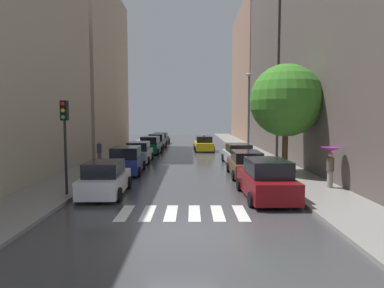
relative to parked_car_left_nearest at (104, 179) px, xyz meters
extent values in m
cube|color=#3C3C3F|center=(3.76, 18.89, -0.78)|extent=(28.00, 72.00, 0.04)
cube|color=gray|center=(-2.74, 18.89, -0.69)|extent=(3.00, 72.00, 0.15)
cube|color=gray|center=(10.26, 18.89, -0.69)|extent=(3.00, 72.00, 0.15)
cube|color=silver|center=(1.51, -3.01, -0.76)|extent=(0.45, 2.20, 0.01)
cube|color=silver|center=(2.41, -3.01, -0.76)|extent=(0.45, 2.20, 0.01)
cube|color=silver|center=(3.31, -3.01, -0.76)|extent=(0.45, 2.20, 0.01)
cube|color=silver|center=(4.21, -3.01, -0.76)|extent=(0.45, 2.20, 0.01)
cube|color=silver|center=(5.11, -3.01, -0.76)|extent=(0.45, 2.20, 0.01)
cube|color=silver|center=(6.01, -3.01, -0.76)|extent=(0.45, 2.20, 0.01)
cube|color=#B2A38C|center=(-7.24, 21.04, 7.93)|extent=(6.00, 15.59, 17.39)
cube|color=#564C47|center=(14.76, 21.96, 12.13)|extent=(6.00, 14.13, 25.79)
cube|color=#8C6B56|center=(14.76, 39.59, 9.73)|extent=(6.00, 20.09, 20.98)
cube|color=silver|center=(0.00, 0.06, -0.19)|extent=(1.86, 4.16, 0.80)
cube|color=black|center=(0.00, -0.15, 0.54)|extent=(1.60, 2.30, 0.66)
cylinder|color=black|center=(-0.91, 1.39, -0.44)|extent=(0.24, 0.65, 0.64)
cylinder|color=black|center=(0.85, 1.43, -0.44)|extent=(0.24, 0.65, 0.64)
cylinder|color=black|center=(-0.85, -1.32, -0.44)|extent=(0.24, 0.65, 0.64)
cylinder|color=black|center=(0.91, -1.28, -0.44)|extent=(0.24, 0.65, 0.64)
cube|color=navy|center=(-0.19, 6.27, -0.15)|extent=(2.10, 4.46, 0.88)
cube|color=black|center=(-0.18, 6.05, 0.65)|extent=(1.79, 2.48, 0.72)
cylinder|color=black|center=(-1.21, 7.68, -0.44)|extent=(0.25, 0.65, 0.64)
cylinder|color=black|center=(0.72, 7.76, -0.44)|extent=(0.25, 0.65, 0.64)
cylinder|color=black|center=(-1.09, 4.79, -0.44)|extent=(0.25, 0.65, 0.64)
cylinder|color=black|center=(0.84, 4.86, -0.44)|extent=(0.25, 0.65, 0.64)
cube|color=#B2B7BF|center=(-0.22, 11.63, -0.17)|extent=(1.86, 4.35, 0.83)
cube|color=black|center=(-0.21, 11.42, 0.58)|extent=(1.62, 2.40, 0.68)
cylinder|color=black|center=(-1.14, 13.05, -0.44)|extent=(0.23, 0.64, 0.64)
cylinder|color=black|center=(0.67, 13.07, -0.44)|extent=(0.23, 0.64, 0.64)
cylinder|color=black|center=(-1.11, 10.19, -0.44)|extent=(0.23, 0.64, 0.64)
cylinder|color=black|center=(0.71, 10.21, -0.44)|extent=(0.23, 0.64, 0.64)
cube|color=#0C4C2D|center=(-0.05, 18.01, -0.15)|extent=(1.99, 4.22, 0.87)
cube|color=black|center=(-0.06, 17.81, 0.63)|extent=(1.69, 2.35, 0.71)
cylinder|color=black|center=(-0.91, 19.42, -0.44)|extent=(0.25, 0.65, 0.64)
cylinder|color=black|center=(0.91, 19.35, -0.44)|extent=(0.25, 0.65, 0.64)
cylinder|color=black|center=(-1.02, 16.68, -0.44)|extent=(0.25, 0.65, 0.64)
cylinder|color=black|center=(0.80, 16.61, -0.44)|extent=(0.25, 0.65, 0.64)
cube|color=brown|center=(-0.04, 23.90, -0.17)|extent=(1.92, 4.39, 0.84)
cube|color=black|center=(-0.04, 23.68, 0.60)|extent=(1.66, 2.43, 0.69)
cylinder|color=black|center=(-0.91, 25.35, -0.44)|extent=(0.23, 0.64, 0.64)
cylinder|color=black|center=(0.91, 25.31, -0.44)|extent=(0.23, 0.64, 0.64)
cylinder|color=black|center=(-0.98, 22.49, -0.44)|extent=(0.23, 0.64, 0.64)
cylinder|color=black|center=(0.84, 22.44, -0.44)|extent=(0.23, 0.64, 0.64)
cube|color=black|center=(-0.14, 30.67, -0.21)|extent=(2.04, 4.46, 0.76)
cube|color=black|center=(-0.15, 30.45, 0.48)|extent=(1.73, 2.48, 0.62)
cylinder|color=black|center=(-0.99, 32.16, -0.44)|extent=(0.25, 0.65, 0.64)
cylinder|color=black|center=(0.85, 32.07, -0.44)|extent=(0.25, 0.65, 0.64)
cylinder|color=black|center=(-1.12, 29.27, -0.44)|extent=(0.25, 0.65, 0.64)
cylinder|color=black|center=(0.72, 29.18, -0.44)|extent=(0.25, 0.65, 0.64)
cube|color=maroon|center=(7.50, -0.56, -0.14)|extent=(2.04, 4.71, 0.90)
cube|color=black|center=(7.51, -0.79, 0.68)|extent=(1.76, 2.61, 0.73)
cylinder|color=black|center=(6.50, 0.96, -0.44)|extent=(0.23, 0.64, 0.64)
cylinder|color=black|center=(8.44, 1.00, -0.44)|extent=(0.23, 0.64, 0.64)
cylinder|color=black|center=(6.57, -2.12, -0.44)|extent=(0.23, 0.64, 0.64)
cylinder|color=black|center=(8.50, -2.08, -0.44)|extent=(0.23, 0.64, 0.64)
cube|color=brown|center=(7.49, 5.16, -0.20)|extent=(1.86, 4.74, 0.78)
cube|color=black|center=(7.49, 4.93, 0.51)|extent=(1.64, 2.61, 0.64)
cylinder|color=black|center=(6.57, 6.73, -0.44)|extent=(0.22, 0.64, 0.64)
cylinder|color=black|center=(8.42, 6.73, -0.44)|extent=(0.22, 0.64, 0.64)
cylinder|color=black|center=(6.56, 3.60, -0.44)|extent=(0.22, 0.64, 0.64)
cylinder|color=black|center=(8.41, 3.60, -0.44)|extent=(0.22, 0.64, 0.64)
cube|color=#B2B7BF|center=(7.74, 10.66, -0.20)|extent=(2.12, 4.79, 0.78)
cube|color=black|center=(7.75, 10.43, 0.52)|extent=(1.80, 2.66, 0.64)
cylinder|color=black|center=(6.72, 12.17, -0.44)|extent=(0.25, 0.65, 0.64)
cylinder|color=black|center=(8.63, 12.25, -0.44)|extent=(0.25, 0.65, 0.64)
cylinder|color=black|center=(6.85, 9.07, -0.44)|extent=(0.25, 0.65, 0.64)
cylinder|color=black|center=(8.77, 9.15, -0.44)|extent=(0.25, 0.65, 0.64)
cube|color=yellow|center=(5.39, 20.74, -0.19)|extent=(2.03, 4.61, 0.80)
cube|color=black|center=(5.40, 20.51, 0.54)|extent=(1.72, 2.56, 0.65)
cube|color=#F2EDCC|center=(5.40, 20.51, 0.95)|extent=(0.21, 0.37, 0.18)
cylinder|color=black|center=(4.40, 22.20, -0.44)|extent=(0.24, 0.65, 0.64)
cylinder|color=black|center=(6.25, 22.27, -0.44)|extent=(0.24, 0.65, 0.64)
cylinder|color=black|center=(4.52, 19.20, -0.44)|extent=(0.24, 0.65, 0.64)
cylinder|color=black|center=(6.37, 19.27, -0.44)|extent=(0.24, 0.65, 0.64)
cylinder|color=gray|center=(11.08, 1.02, -0.19)|extent=(0.28, 0.28, 0.85)
cylinder|color=brown|center=(11.08, 1.02, 0.57)|extent=(0.36, 0.36, 0.67)
sphere|color=tan|center=(11.08, 1.02, 1.04)|extent=(0.27, 0.27, 0.27)
cone|color=#8C1E8C|center=(11.08, 1.02, 1.33)|extent=(1.00, 1.00, 0.20)
cylinder|color=#333338|center=(11.08, 1.02, 0.95)|extent=(0.02, 0.02, 0.76)
cylinder|color=brown|center=(-2.90, 9.63, -0.19)|extent=(0.28, 0.28, 0.85)
cylinder|color=navy|center=(-2.90, 9.63, 0.58)|extent=(0.36, 0.36, 0.68)
sphere|color=tan|center=(-2.90, 9.63, 1.05)|extent=(0.27, 0.27, 0.27)
cylinder|color=#513823|center=(10.03, 5.54, 0.71)|extent=(0.36, 0.36, 2.65)
sphere|color=#3A7C25|center=(10.03, 5.54, 3.97)|extent=(4.55, 4.55, 4.55)
cylinder|color=black|center=(-1.69, -0.40, 1.09)|extent=(0.12, 0.12, 3.40)
cube|color=black|center=(-1.69, -0.40, 3.24)|extent=(0.30, 0.30, 0.90)
sphere|color=red|center=(-1.69, -0.58, 3.54)|extent=(0.18, 0.18, 0.18)
sphere|color=#F2A519|center=(-1.69, -0.58, 3.24)|extent=(0.18, 0.18, 0.18)
sphere|color=green|center=(-1.69, -0.58, 2.94)|extent=(0.18, 0.18, 0.18)
cylinder|color=#595B60|center=(9.31, 15.32, 3.01)|extent=(0.16, 0.16, 7.26)
ellipsoid|color=beige|center=(9.31, 15.32, 6.79)|extent=(0.60, 0.28, 0.24)
camera|label=1|loc=(4.12, -15.81, 2.96)|focal=31.62mm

